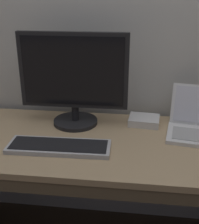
% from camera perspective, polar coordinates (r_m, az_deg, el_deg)
% --- Properties ---
extents(desk, '(1.77, 0.64, 0.72)m').
position_cam_1_polar(desk, '(1.47, 3.85, -12.42)').
color(desk, tan).
rests_on(desk, ground).
extents(external_monitor, '(0.54, 0.23, 0.47)m').
position_cam_1_polar(external_monitor, '(1.46, -5.04, 6.37)').
color(external_monitor, black).
rests_on(external_monitor, desk).
extents(wired_keyboard, '(0.45, 0.16, 0.02)m').
position_cam_1_polar(wired_keyboard, '(1.31, -7.86, -6.65)').
color(wired_keyboard, '#BCBCC1').
rests_on(wired_keyboard, desk).
extents(external_drive_box, '(0.17, 0.14, 0.04)m').
position_cam_1_polar(external_drive_box, '(1.55, 8.62, -1.63)').
color(external_drive_box, silver).
rests_on(external_drive_box, desk).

